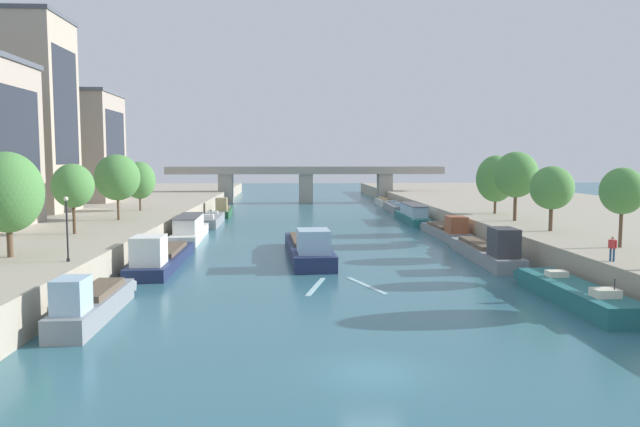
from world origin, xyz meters
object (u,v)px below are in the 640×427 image
at_px(tree_right_third, 622,191).
at_px(moored_boat_left_gap_after, 223,210).
at_px(barge_midriver, 308,248).
at_px(moored_boat_right_upstream, 396,208).
at_px(moored_boat_right_near, 487,250).
at_px(bridge_far, 306,180).
at_px(tree_left_end_of_row, 73,186).
at_px(tree_right_distant, 552,188).
at_px(moored_boat_left_second, 92,303).
at_px(moored_boat_right_end, 574,293).
at_px(moored_boat_left_midway, 190,229).
at_px(person_on_quay, 612,247).
at_px(moored_boat_right_second, 413,214).
at_px(tree_right_nearest, 516,175).
at_px(moored_boat_left_upstream, 161,256).
at_px(moored_boat_right_gap_after, 446,230).
at_px(moored_boat_left_end, 212,220).
at_px(tree_left_nearest, 117,178).
at_px(moored_boat_right_downstream, 382,202).
at_px(lamppost_left_bank, 67,226).
at_px(tree_left_past_mid, 140,180).
at_px(tree_left_midway, 7,192).
at_px(tree_right_second, 496,179).

bearing_deg(tree_right_third, moored_boat_left_gap_after, 123.97).
bearing_deg(barge_midriver, moored_boat_right_upstream, 70.84).
bearing_deg(moored_boat_right_near, bridge_far, 100.89).
relative_size(tree_left_end_of_row, tree_right_distant, 1.04).
distance_m(moored_boat_left_second, moored_boat_right_end, 28.84).
distance_m(moored_boat_left_midway, person_on_quay, 43.89).
distance_m(moored_boat_right_second, tree_right_nearest, 24.04).
height_order(moored_boat_left_upstream, tree_right_distant, tree_right_distant).
bearing_deg(moored_boat_right_gap_after, moored_boat_left_second, -130.56).
bearing_deg(moored_boat_left_end, tree_right_nearest, -30.13).
bearing_deg(moored_boat_left_midway, tree_right_distant, -21.85).
height_order(moored_boat_right_gap_after, tree_left_nearest, tree_left_nearest).
xyz_separation_m(moored_boat_left_gap_after, tree_left_nearest, (-8.01, -29.47, 6.11)).
distance_m(moored_boat_left_end, moored_boat_right_near, 41.93).
bearing_deg(moored_boat_right_downstream, bridge_far, 152.62).
relative_size(moored_boat_right_end, moored_boat_right_second, 0.80).
xyz_separation_m(moored_boat_right_upstream, lamppost_left_bank, (-32.43, -62.37, 4.05)).
bearing_deg(tree_left_nearest, moored_boat_left_midway, 13.68).
xyz_separation_m(moored_boat_right_gap_after, moored_boat_right_downstream, (0.09, 47.84, -0.20)).
xyz_separation_m(moored_boat_left_midway, tree_left_past_mid, (-7.85, 9.98, 5.14)).
bearing_deg(lamppost_left_bank, moored_boat_right_end, -5.26).
bearing_deg(moored_boat_right_upstream, bridge_far, 123.92).
bearing_deg(barge_midriver, person_on_quay, -41.12).
xyz_separation_m(moored_boat_right_near, lamppost_left_bank, (-31.50, -12.34, 3.73)).
distance_m(moored_boat_left_second, lamppost_left_bank, 7.17).
bearing_deg(moored_boat_right_upstream, lamppost_left_bank, -117.47).
xyz_separation_m(tree_left_nearest, tree_right_nearest, (42.45, -3.14, 0.32)).
bearing_deg(bridge_far, tree_right_distant, -73.77).
height_order(tree_left_midway, tree_right_distant, tree_left_midway).
height_order(moored_boat_left_upstream, tree_left_nearest, tree_left_nearest).
bearing_deg(moored_boat_right_end, tree_left_past_mid, 131.62).
distance_m(moored_boat_right_gap_after, tree_left_past_mid, 38.66).
bearing_deg(tree_right_nearest, moored_boat_left_end, 149.87).
xyz_separation_m(tree_left_midway, person_on_quay, (39.39, -3.72, -3.42)).
height_order(tree_left_nearest, tree_right_nearest, tree_right_nearest).
relative_size(moored_boat_left_second, moored_boat_left_end, 0.85).
xyz_separation_m(moored_boat_left_gap_after, tree_right_third, (35.00, -51.94, 5.73)).
height_order(moored_boat_left_second, tree_right_nearest, tree_right_nearest).
relative_size(moored_boat_right_gap_after, tree_right_third, 2.31).
xyz_separation_m(moored_boat_right_upstream, tree_right_third, (6.33, -58.24, 5.94)).
xyz_separation_m(tree_right_distant, tree_right_second, (0.97, 17.56, 0.26)).
bearing_deg(moored_boat_right_second, moored_boat_right_end, -90.03).
distance_m(moored_boat_left_midway, moored_boat_right_gap_after, 29.24).
distance_m(tree_right_nearest, tree_right_second, 8.52).
height_order(lamppost_left_bank, person_on_quay, lamppost_left_bank).
height_order(moored_boat_right_upstream, bridge_far, bridge_far).
bearing_deg(tree_left_nearest, tree_right_third, -27.59).
distance_m(tree_left_end_of_row, tree_left_nearest, 12.13).
distance_m(tree_left_midway, tree_right_second, 52.83).
xyz_separation_m(moored_boat_right_gap_after, lamppost_left_bank, (-32.29, -28.86, 3.91)).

